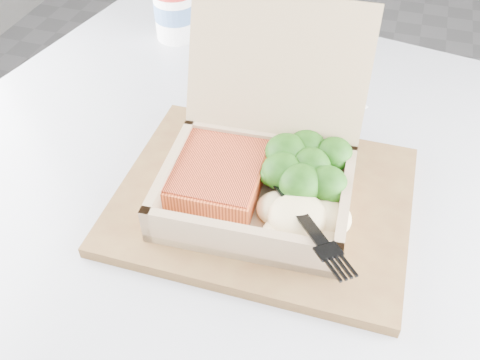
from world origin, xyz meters
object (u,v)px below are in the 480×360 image
(serving_tray, at_px, (263,199))
(paper_cup, at_px, (175,10))
(takeout_container, at_px, (262,153))
(cafe_table, at_px, (246,307))

(serving_tray, bearing_deg, paper_cup, 126.05)
(serving_tray, bearing_deg, takeout_container, 113.23)
(cafe_table, height_order, paper_cup, paper_cup)
(cafe_table, bearing_deg, serving_tray, 44.83)
(cafe_table, distance_m, serving_tray, 0.20)
(cafe_table, xyz_separation_m, paper_cup, (-0.22, 0.33, 0.24))
(serving_tray, xyz_separation_m, takeout_container, (-0.01, 0.02, 0.05))
(takeout_container, bearing_deg, serving_tray, -70.07)
(serving_tray, relative_size, paper_cup, 3.77)
(cafe_table, distance_m, paper_cup, 0.46)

